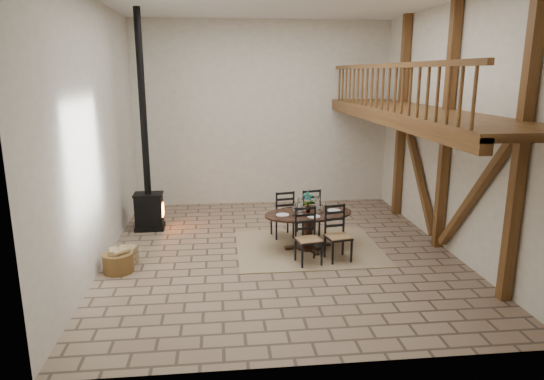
{
  "coord_description": "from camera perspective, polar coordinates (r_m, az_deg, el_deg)",
  "views": [
    {
      "loc": [
        -1.19,
        -9.38,
        3.62
      ],
      "look_at": [
        -0.14,
        0.4,
        1.23
      ],
      "focal_mm": 32.0,
      "sensor_mm": 36.0,
      "label": 1
    }
  ],
  "objects": [
    {
      "name": "ground",
      "position": [
        10.12,
        1.02,
        -7.32
      ],
      "size": [
        8.0,
        8.0,
        0.0
      ],
      "primitive_type": "plane",
      "color": "#8C755D",
      "rests_on": "ground"
    },
    {
      "name": "log_stack",
      "position": [
        9.88,
        -16.64,
        -7.38
      ],
      "size": [
        0.39,
        0.4,
        0.35
      ],
      "rotation": [
        0.0,
        0.0,
        -0.17
      ],
      "color": "tan",
      "rests_on": "ground"
    },
    {
      "name": "rug",
      "position": [
        10.38,
        4.26,
        -6.76
      ],
      "size": [
        3.0,
        2.5,
        0.02
      ],
      "primitive_type": "cube",
      "color": "tan",
      "rests_on": "ground"
    },
    {
      "name": "log_basket",
      "position": [
        9.55,
        -17.64,
        -8.03
      ],
      "size": [
        0.56,
        0.56,
        0.46
      ],
      "rotation": [
        0.0,
        0.0,
        -0.22
      ],
      "color": "brown",
      "rests_on": "ground"
    },
    {
      "name": "dining_table",
      "position": [
        10.24,
        4.3,
        -4.49
      ],
      "size": [
        2.06,
        2.25,
        1.21
      ],
      "rotation": [
        0.0,
        0.0,
        0.18
      ],
      "color": "black",
      "rests_on": "ground"
    },
    {
      "name": "wood_stove",
      "position": [
        11.63,
        -14.44,
        0.79
      ],
      "size": [
        0.68,
        0.53,
        5.0
      ],
      "rotation": [
        0.0,
        0.0,
        0.02
      ],
      "color": "black",
      "rests_on": "ground"
    },
    {
      "name": "room_shell",
      "position": [
        9.69,
        8.2,
        9.92
      ],
      "size": [
        7.02,
        8.02,
        5.01
      ],
      "color": "silver",
      "rests_on": "ground"
    }
  ]
}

